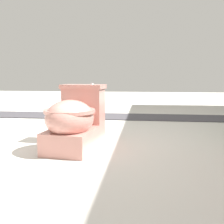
% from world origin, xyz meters
% --- Properties ---
extents(ground_plane, '(14.00, 14.00, 0.00)m').
position_xyz_m(ground_plane, '(0.00, 0.00, 0.00)').
color(ground_plane, beige).
extents(gravel_strip, '(0.56, 8.00, 0.01)m').
position_xyz_m(gravel_strip, '(-1.37, 0.50, 0.01)').
color(gravel_strip, '#423F44').
rests_on(gravel_strip, ground).
extents(toilet, '(0.67, 0.45, 0.52)m').
position_xyz_m(toilet, '(0.26, 0.10, 0.22)').
color(toilet, tan).
rests_on(toilet, ground).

